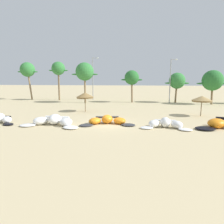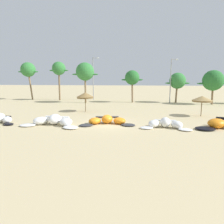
# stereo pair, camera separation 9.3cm
# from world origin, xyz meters

# --- Properties ---
(ground_plane) EXTENTS (260.00, 260.00, 0.00)m
(ground_plane) POSITION_xyz_m (0.00, 0.00, 0.00)
(ground_plane) COLOR #C6B284
(kite_left) EXTENTS (6.75, 3.37, 1.14)m
(kite_left) POSITION_xyz_m (-5.83, -1.30, 0.44)
(kite_left) COLOR white
(kite_left) RESTS_ON ground
(kite_left_of_center) EXTENTS (6.20, 3.30, 0.95)m
(kite_left_of_center) POSITION_xyz_m (-0.19, -0.02, 0.37)
(kite_left_of_center) COLOR #333338
(kite_left_of_center) RESTS_ON ground
(kite_center) EXTENTS (5.22, 2.62, 1.03)m
(kite_center) POSITION_xyz_m (5.90, -1.06, 0.39)
(kite_center) COLOR white
(kite_center) RESTS_ON ground
(beach_umbrella_near_van) EXTENTS (2.59, 2.59, 2.89)m
(beach_umbrella_near_van) POSITION_xyz_m (-4.68, 7.89, 2.46)
(beach_umbrella_near_van) COLOR brown
(beach_umbrella_near_van) RESTS_ON ground
(beach_umbrella_middle) EXTENTS (2.56, 2.56, 2.68)m
(beach_umbrella_middle) POSITION_xyz_m (11.47, 6.11, 2.30)
(beach_umbrella_middle) COLOR brown
(beach_umbrella_middle) RESTS_ON ground
(palm_leftmost) EXTENTS (5.05, 3.37, 8.70)m
(palm_leftmost) POSITION_xyz_m (-22.35, 23.67, 6.93)
(palm_leftmost) COLOR #7F6647
(palm_leftmost) RESTS_ON ground
(palm_left) EXTENTS (4.52, 3.01, 8.73)m
(palm_left) POSITION_xyz_m (-14.71, 23.24, 7.09)
(palm_left) COLOR brown
(palm_left) RESTS_ON ground
(palm_left_of_gap) EXTENTS (5.50, 3.67, 8.18)m
(palm_left_of_gap) POSITION_xyz_m (-7.57, 19.16, 6.28)
(palm_left_of_gap) COLOR #7F6647
(palm_left_of_gap) RESTS_ON ground
(palm_center_left) EXTENTS (4.47, 2.98, 6.64)m
(palm_center_left) POSITION_xyz_m (1.94, 20.86, 5.07)
(palm_center_left) COLOR #7F6647
(palm_center_left) RESTS_ON ground
(palm_center_right) EXTENTS (4.93, 3.28, 6.15)m
(palm_center_right) POSITION_xyz_m (11.18, 21.61, 4.46)
(palm_center_right) COLOR brown
(palm_center_right) RESTS_ON ground
(palm_right_of_gap) EXTENTS (5.85, 3.90, 6.54)m
(palm_right_of_gap) POSITION_xyz_m (17.32, 19.36, 4.56)
(palm_right_of_gap) COLOR brown
(palm_right_of_gap) RESTS_ON ground
(lamppost_west) EXTENTS (1.55, 0.24, 9.73)m
(lamppost_west) POSITION_xyz_m (-7.04, 24.88, 5.38)
(lamppost_west) COLOR gray
(lamppost_west) RESTS_ON ground
(lamppost_west_center) EXTENTS (1.40, 0.24, 8.84)m
(lamppost_west_center) POSITION_xyz_m (9.77, 20.71, 4.91)
(lamppost_west_center) COLOR gray
(lamppost_west_center) RESTS_ON ground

